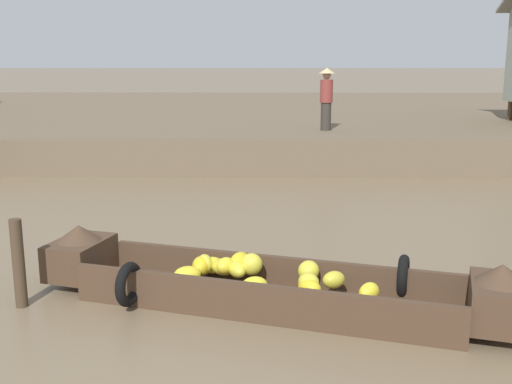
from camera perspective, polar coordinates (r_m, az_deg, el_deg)
name	(u,v)px	position (r m, az deg, el deg)	size (l,w,h in m)	color
ground_plane	(204,200)	(12.60, -4.83, -0.77)	(300.00, 300.00, 0.00)	#726047
riverbank_strip	(234,118)	(24.79, -2.04, 6.83)	(160.00, 20.00, 0.91)	brown
banana_boat	(266,284)	(7.28, 0.94, -8.48)	(5.65, 2.46, 0.77)	#473323
vendor_person	(326,96)	(16.79, 6.53, 8.84)	(0.44, 0.44, 1.66)	#332D28
mooring_post	(19,263)	(7.67, -21.12, -6.19)	(0.14, 0.14, 1.06)	#423323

